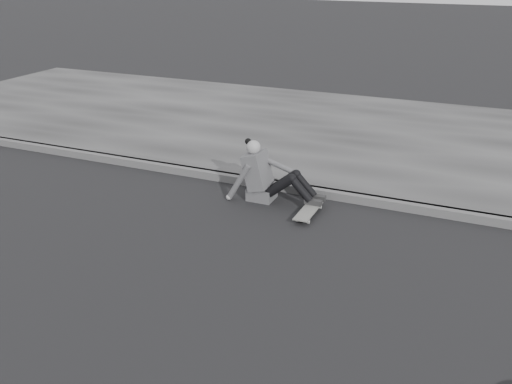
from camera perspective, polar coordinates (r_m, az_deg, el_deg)
ground at (r=5.78m, az=16.53°, el=-12.53°), size 80.00×80.00×0.00m
curb at (r=8.03m, az=19.17°, el=-2.06°), size 24.00×0.16×0.12m
sidewalk at (r=10.86m, az=20.74°, el=4.10°), size 24.00×6.00×0.12m
skateboard at (r=7.69m, az=5.35°, el=-1.81°), size 0.20×0.78×0.09m
seated_woman at (r=8.03m, az=1.01°, el=1.59°), size 1.38×0.46×0.88m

